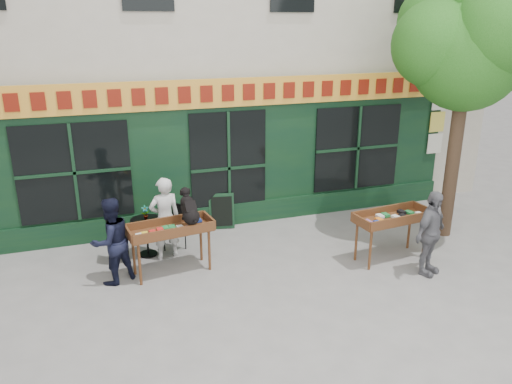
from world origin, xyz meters
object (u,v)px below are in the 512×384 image
(bistro_table, at_px, (147,230))
(book_cart_center, at_px, (171,231))
(book_cart_right, at_px, (393,219))
(man_right, at_px, (430,233))
(woman, at_px, (165,218))
(dog, at_px, (189,206))
(man_left, at_px, (111,241))

(bistro_table, bearing_deg, book_cart_center, -68.61)
(book_cart_right, bearing_deg, man_right, -74.28)
(woman, distance_m, book_cart_right, 4.37)
(book_cart_center, distance_m, dog, 0.59)
(man_left, bearing_deg, dog, 150.75)
(man_right, xyz_separation_m, man_left, (-5.46, 1.53, -0.01))
(man_right, distance_m, man_left, 5.67)
(woman, relative_size, man_right, 1.03)
(dog, height_order, book_cart_right, dog)
(man_right, bearing_deg, book_cart_right, 85.72)
(book_cart_center, xyz_separation_m, woman, (-0.00, 0.65, -0.00))
(book_cart_center, bearing_deg, woman, 82.22)
(man_right, relative_size, man_left, 1.01)
(woman, bearing_deg, man_left, 25.29)
(bistro_table, bearing_deg, man_left, -127.87)
(book_cart_right, distance_m, man_left, 5.22)
(bistro_table, bearing_deg, woman, -33.02)
(book_cart_center, xyz_separation_m, bistro_table, (-0.34, 0.87, -0.28))
(dog, relative_size, woman, 0.37)
(man_right, bearing_deg, dog, 133.65)
(dog, xyz_separation_m, man_left, (-1.39, 0.02, -0.50))
(woman, relative_size, book_cart_right, 1.05)
(book_cart_right, bearing_deg, woman, 154.49)
(book_cart_center, distance_m, man_right, 4.69)
(dog, distance_m, book_cart_right, 3.88)
(woman, distance_m, bistro_table, 0.49)
(woman, height_order, book_cart_right, woman)
(book_cart_center, xyz_separation_m, man_right, (4.42, -1.55, -0.02))
(woman, bearing_deg, book_cart_right, 152.79)
(dog, height_order, woman, woman)
(book_cart_center, distance_m, woman, 0.65)
(man_right, relative_size, bistro_table, 2.10)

